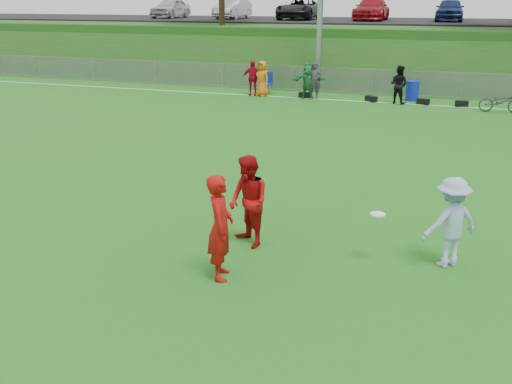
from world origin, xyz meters
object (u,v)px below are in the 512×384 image
at_px(player_red_center, 249,202).
at_px(bicycle, 501,102).
at_px(recycling_bin, 412,91).
at_px(player_red_left, 220,227).
at_px(player_blue, 451,222).
at_px(frisbee, 378,214).

bearing_deg(player_red_center, bicycle, 111.98).
relative_size(recycling_bin, bicycle, 0.53).
xyz_separation_m(player_red_left, recycling_bin, (1.71, 19.35, -0.46)).
distance_m(player_blue, frisbee, 1.27).
relative_size(player_red_center, bicycle, 1.03).
distance_m(player_blue, recycling_bin, 17.73).
bearing_deg(bicycle, frisbee, 167.14).
bearing_deg(player_red_center, player_blue, 45.32).
bearing_deg(player_blue, player_red_left, -12.46).
relative_size(player_red_left, frisbee, 6.77).
xyz_separation_m(player_red_left, player_red_center, (-0.01, 1.43, -0.03)).
xyz_separation_m(player_blue, recycling_bin, (-1.93, 17.63, -0.36)).
bearing_deg(bicycle, player_red_left, 160.57).
relative_size(player_blue, bicycle, 0.95).
xyz_separation_m(player_red_center, bicycle, (5.43, 16.13, -0.43)).
relative_size(player_red_left, bicycle, 1.07).
relative_size(player_red_left, player_blue, 1.12).
relative_size(player_red_center, frisbee, 6.54).
bearing_deg(player_blue, player_red_center, -33.11).
bearing_deg(frisbee, player_blue, 12.82).
height_order(player_red_left, player_blue, player_red_left).
distance_m(player_red_left, player_red_center, 1.43).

